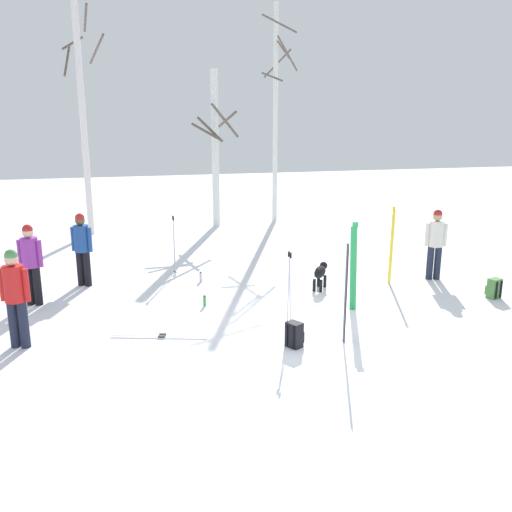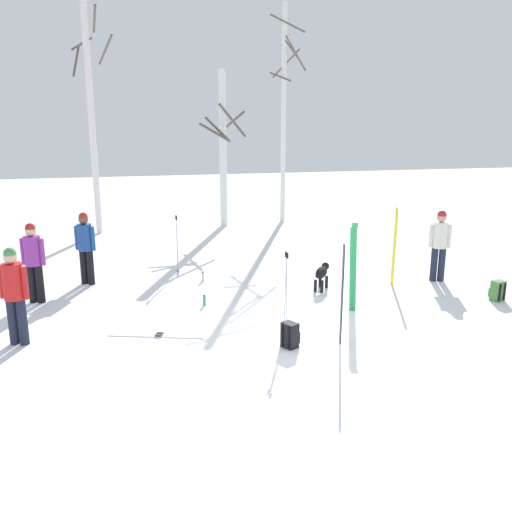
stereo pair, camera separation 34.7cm
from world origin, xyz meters
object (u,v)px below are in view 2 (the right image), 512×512
Objects in this scene: ski_poles_0 at (286,291)px; person_0 at (14,290)px; backpack_1 at (497,291)px; water_bottle_1 at (203,277)px; dog at (322,273)px; person_2 at (85,244)px; ski_pair_planted_1 at (394,247)px; birch_tree_3 at (284,111)px; ski_pair_lying_0 at (157,335)px; backpack_0 at (290,335)px; water_bottle_0 at (204,300)px; person_1 at (33,258)px; ski_pair_planted_2 at (342,295)px; birch_tree_2 at (223,147)px; ski_poles_1 at (177,243)px; ski_pair_planted_0 at (353,268)px; birch_tree_1 at (91,111)px; person_3 at (440,241)px.

person_0 is at bearing 172.24° from ski_poles_0.
backpack_1 is 6.62m from water_bottle_1.
person_2 is at bearing 161.84° from dog.
ski_pair_planted_1 is 0.24× the size of birch_tree_3.
ski_pair_lying_0 is at bearing -4.99° from person_0.
water_bottle_0 is at bearing 114.25° from backpack_0.
ski_pair_lying_0 is (2.35, -2.47, -0.97)m from person_1.
ski_poles_0 is 3.45× the size of backpack_1.
ski_pair_planted_2 is at bearing -101.70° from birch_tree_3.
birch_tree_2 reaches higher than water_bottle_1.
birch_tree_3 is at bearing 54.15° from ski_poles_1.
person_1 is 3.90× the size of backpack_1.
birch_tree_3 is at bearing 81.32° from ski_pair_planted_0.
person_1 is 0.22× the size of birch_tree_1.
birch_tree_3 reaches higher than ski_pair_planted_0.
dog is at bearing -84.58° from birch_tree_2.
person_3 is at bearing 27.29° from ski_pair_planted_0.
person_1 is 3.54m from ski_pair_lying_0.
backpack_1 reaches higher than ski_pair_lying_0.
backpack_0 is (4.51, -1.24, -0.77)m from person_0.
ski_pair_planted_2 is at bearing -119.96° from ski_pair_planted_0.
birch_tree_2 reaches higher than dog.
birch_tree_3 reaches higher than person_1.
ski_pair_planted_1 is 1.23× the size of ski_poles_1.
birch_tree_3 is at bearing 5.94° from birch_tree_1.
person_3 is 6.36m from ski_poles_1.
ski_pair_lying_0 is at bearing -82.24° from birch_tree_1.
person_1 is 0.94× the size of ski_pair_planted_0.
person_1 is 3.46m from ski_poles_1.
backpack_0 is (3.56, -4.64, -0.77)m from person_2.
person_2 reaches higher than backpack_1.
birch_tree_3 reaches higher than water_bottle_1.
water_bottle_0 is 0.03× the size of birch_tree_1.
ski_pair_planted_0 is at bearing -19.99° from water_bottle_0.
ski_pair_planted_1 is 7.63× the size of water_bottle_1.
person_3 is 1.00× the size of ski_pair_lying_0.
ski_pair_planted_1 is 3.87m from ski_pair_planted_2.
birch_tree_2 is (-0.77, 8.08, 2.45)m from dog.
ski_pair_lying_0 is at bearing -46.41° from person_1.
birch_tree_2 is (5.41, 9.76, 1.86)m from person_0.
ski_pair_planted_2 is at bearing -3.54° from backpack_0.
person_3 is 3.01m from dog.
person_3 reaches higher than ski_poles_1.
ski_pair_planted_0 is 2.22m from ski_pair_planted_1.
water_bottle_0 is at bearing -83.38° from ski_poles_1.
person_1 is 6.49m from ski_pair_planted_2.
person_0 is 9.59m from backpack_1.
ski_poles_1 is at bearing -69.97° from birch_tree_1.
dog is 10.06m from birch_tree_1.
birch_tree_1 reaches higher than person_2.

